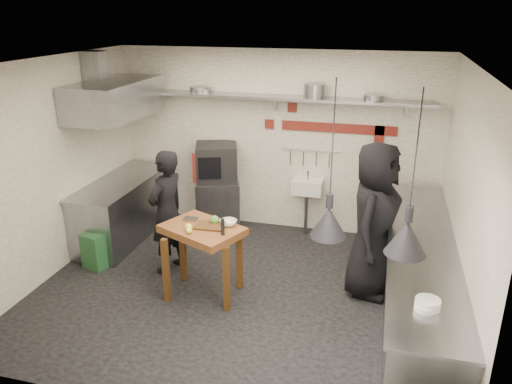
% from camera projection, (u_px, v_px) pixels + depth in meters
% --- Properties ---
extents(floor, '(5.00, 5.00, 0.00)m').
position_uv_depth(floor, '(238.00, 290.00, 6.32)').
color(floor, black).
rests_on(floor, ground).
extents(ceiling, '(5.00, 5.00, 0.00)m').
position_uv_depth(ceiling, '(234.00, 63.00, 5.34)').
color(ceiling, beige).
rests_on(ceiling, floor).
extents(wall_back, '(5.00, 0.04, 2.80)m').
position_uv_depth(wall_back, '(276.00, 142.00, 7.73)').
color(wall_back, white).
rests_on(wall_back, floor).
extents(wall_front, '(5.00, 0.04, 2.80)m').
position_uv_depth(wall_front, '(158.00, 273.00, 3.93)').
color(wall_front, white).
rests_on(wall_front, floor).
extents(wall_left, '(0.04, 4.20, 2.80)m').
position_uv_depth(wall_left, '(51.00, 169.00, 6.44)').
color(wall_left, white).
rests_on(wall_left, floor).
extents(wall_right, '(0.04, 4.20, 2.80)m').
position_uv_depth(wall_right, '(464.00, 207.00, 5.23)').
color(wall_right, white).
rests_on(wall_right, floor).
extents(red_band_horiz, '(1.70, 0.02, 0.14)m').
position_uv_depth(red_band_horiz, '(338.00, 128.00, 7.39)').
color(red_band_horiz, maroon).
rests_on(red_band_horiz, wall_back).
extents(red_band_vert, '(0.14, 0.02, 1.10)m').
position_uv_depth(red_band_vert, '(377.00, 162.00, 7.41)').
color(red_band_vert, maroon).
rests_on(red_band_vert, wall_back).
extents(red_tile_a, '(0.14, 0.02, 0.14)m').
position_uv_depth(red_tile_a, '(292.00, 108.00, 7.46)').
color(red_tile_a, maroon).
rests_on(red_tile_a, wall_back).
extents(red_tile_b, '(0.14, 0.02, 0.14)m').
position_uv_depth(red_tile_b, '(269.00, 124.00, 7.64)').
color(red_tile_b, maroon).
rests_on(red_tile_b, wall_back).
extents(back_shelf, '(4.60, 0.34, 0.04)m').
position_uv_depth(back_shelf, '(274.00, 97.00, 7.32)').
color(back_shelf, slate).
rests_on(back_shelf, wall_back).
extents(shelf_bracket_left, '(0.04, 0.06, 0.24)m').
position_uv_depth(shelf_bracket_left, '(160.00, 97.00, 7.95)').
color(shelf_bracket_left, slate).
rests_on(shelf_bracket_left, wall_back).
extents(shelf_bracket_mid, '(0.04, 0.06, 0.24)m').
position_uv_depth(shelf_bracket_mid, '(276.00, 102.00, 7.49)').
color(shelf_bracket_mid, slate).
rests_on(shelf_bracket_mid, wall_back).
extents(shelf_bracket_right, '(0.04, 0.06, 0.24)m').
position_uv_depth(shelf_bracket_right, '(407.00, 109.00, 7.03)').
color(shelf_bracket_right, slate).
rests_on(shelf_bracket_right, wall_back).
extents(pan_far_left, '(0.37, 0.37, 0.09)m').
position_uv_depth(pan_far_left, '(199.00, 90.00, 7.58)').
color(pan_far_left, slate).
rests_on(pan_far_left, back_shelf).
extents(pan_mid_left, '(0.26, 0.26, 0.07)m').
position_uv_depth(pan_mid_left, '(205.00, 91.00, 7.56)').
color(pan_mid_left, slate).
rests_on(pan_mid_left, back_shelf).
extents(stock_pot, '(0.40, 0.40, 0.20)m').
position_uv_depth(stock_pot, '(315.00, 91.00, 7.13)').
color(stock_pot, slate).
rests_on(stock_pot, back_shelf).
extents(pan_right, '(0.29, 0.29, 0.08)m').
position_uv_depth(pan_right, '(373.00, 98.00, 6.95)').
color(pan_right, slate).
rests_on(pan_right, back_shelf).
extents(oven_stand, '(0.84, 0.80, 0.80)m').
position_uv_depth(oven_stand, '(218.00, 204.00, 8.01)').
color(oven_stand, slate).
rests_on(oven_stand, floor).
extents(combi_oven, '(0.78, 0.75, 0.58)m').
position_uv_depth(combi_oven, '(217.00, 163.00, 7.77)').
color(combi_oven, black).
rests_on(combi_oven, oven_stand).
extents(oven_door, '(0.43, 0.17, 0.46)m').
position_uv_depth(oven_door, '(207.00, 168.00, 7.51)').
color(oven_door, maroon).
rests_on(oven_door, combi_oven).
extents(oven_glass, '(0.33, 0.13, 0.34)m').
position_uv_depth(oven_glass, '(210.00, 168.00, 7.48)').
color(oven_glass, black).
rests_on(oven_glass, oven_door).
extents(hand_sink, '(0.46, 0.34, 0.22)m').
position_uv_depth(hand_sink, '(308.00, 186.00, 7.65)').
color(hand_sink, silver).
rests_on(hand_sink, wall_back).
extents(sink_tap, '(0.03, 0.03, 0.14)m').
position_uv_depth(sink_tap, '(308.00, 175.00, 7.59)').
color(sink_tap, slate).
rests_on(sink_tap, hand_sink).
extents(sink_drain, '(0.06, 0.06, 0.66)m').
position_uv_depth(sink_drain, '(306.00, 214.00, 7.77)').
color(sink_drain, slate).
rests_on(sink_drain, floor).
extents(utensil_rail, '(0.90, 0.02, 0.02)m').
position_uv_depth(utensil_rail, '(310.00, 150.00, 7.59)').
color(utensil_rail, slate).
rests_on(utensil_rail, wall_back).
extents(counter_right, '(0.70, 3.80, 0.90)m').
position_uv_depth(counter_right, '(419.00, 282.00, 5.65)').
color(counter_right, slate).
rests_on(counter_right, floor).
extents(counter_right_top, '(0.76, 3.90, 0.03)m').
position_uv_depth(counter_right_top, '(423.00, 245.00, 5.48)').
color(counter_right_top, slate).
rests_on(counter_right_top, counter_right).
extents(plate_stack, '(0.27, 0.27, 0.09)m').
position_uv_depth(plate_stack, '(428.00, 304.00, 4.29)').
color(plate_stack, silver).
rests_on(plate_stack, counter_right_top).
extents(small_bowl_right, '(0.22, 0.22, 0.05)m').
position_uv_depth(small_bowl_right, '(425.00, 308.00, 4.27)').
color(small_bowl_right, silver).
rests_on(small_bowl_right, counter_right_top).
extents(counter_left, '(0.70, 1.90, 0.90)m').
position_uv_depth(counter_left, '(123.00, 210.00, 7.63)').
color(counter_left, slate).
rests_on(counter_left, floor).
extents(counter_left_top, '(0.76, 2.00, 0.03)m').
position_uv_depth(counter_left_top, '(120.00, 181.00, 7.47)').
color(counter_left_top, slate).
rests_on(counter_left_top, counter_left).
extents(extractor_hood, '(0.78, 1.60, 0.50)m').
position_uv_depth(extractor_hood, '(115.00, 99.00, 7.03)').
color(extractor_hood, slate).
rests_on(extractor_hood, ceiling).
extents(hood_duct, '(0.28, 0.28, 0.50)m').
position_uv_depth(hood_duct, '(96.00, 69.00, 6.95)').
color(hood_duct, slate).
rests_on(hood_duct, ceiling).
extents(green_bin, '(0.37, 0.37, 0.50)m').
position_uv_depth(green_bin, '(97.00, 250.00, 6.81)').
color(green_bin, '#22552C').
rests_on(green_bin, floor).
extents(prep_table, '(1.10, 0.96, 0.92)m').
position_uv_depth(prep_table, '(203.00, 261.00, 6.08)').
color(prep_table, brown).
rests_on(prep_table, floor).
extents(cutting_board, '(0.36, 0.26, 0.02)m').
position_uv_depth(cutting_board, '(210.00, 226.00, 5.91)').
color(cutting_board, '#4F3014').
rests_on(cutting_board, prep_table).
extents(pepper_mill, '(0.05, 0.05, 0.20)m').
position_uv_depth(pepper_mill, '(223.00, 227.00, 5.67)').
color(pepper_mill, black).
rests_on(pepper_mill, prep_table).
extents(lemon_a, '(0.11, 0.11, 0.08)m').
position_uv_depth(lemon_a, '(188.00, 227.00, 5.82)').
color(lemon_a, '#EBF33C').
rests_on(lemon_a, prep_table).
extents(lemon_b, '(0.08, 0.08, 0.07)m').
position_uv_depth(lemon_b, '(189.00, 230.00, 5.73)').
color(lemon_b, '#EBF33C').
rests_on(lemon_b, prep_table).
extents(veg_ball, '(0.13, 0.13, 0.11)m').
position_uv_depth(veg_ball, '(214.00, 220.00, 5.98)').
color(veg_ball, '#4C7C35').
rests_on(veg_ball, prep_table).
extents(steel_tray, '(0.17, 0.11, 0.03)m').
position_uv_depth(steel_tray, '(191.00, 219.00, 6.10)').
color(steel_tray, slate).
rests_on(steel_tray, prep_table).
extents(bowl, '(0.27, 0.27, 0.06)m').
position_uv_depth(bowl, '(228.00, 223.00, 5.95)').
color(bowl, silver).
rests_on(bowl, prep_table).
extents(heat_lamp_near, '(0.39, 0.39, 1.52)m').
position_uv_depth(heat_lamp_near, '(332.00, 161.00, 4.59)').
color(heat_lamp_near, black).
rests_on(heat_lamp_near, ceiling).
extents(heat_lamp_far, '(0.47, 0.47, 1.43)m').
position_uv_depth(heat_lamp_far, '(414.00, 175.00, 4.05)').
color(heat_lamp_far, black).
rests_on(heat_lamp_far, ceiling).
extents(chef_left, '(0.56, 0.70, 1.68)m').
position_uv_depth(chef_left, '(167.00, 212.00, 6.54)').
color(chef_left, black).
rests_on(chef_left, floor).
extents(chef_right, '(0.82, 1.07, 1.94)m').
position_uv_depth(chef_right, '(374.00, 220.00, 5.97)').
color(chef_right, black).
rests_on(chef_right, floor).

